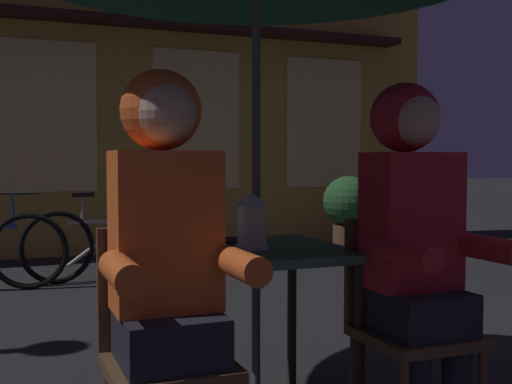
{
  "coord_description": "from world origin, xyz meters",
  "views": [
    {
      "loc": [
        -0.97,
        -2.42,
        1.1
      ],
      "look_at": [
        0.0,
        0.0,
        0.97
      ],
      "focal_mm": 44.44,
      "sensor_mm": 36.0,
      "label": 1
    }
  ],
  "objects_px": {
    "bicycle_third": "(113,242)",
    "book": "(220,242)",
    "chair_left": "(164,343)",
    "lantern": "(251,219)",
    "potted_plant": "(348,208)",
    "person_left_hooded": "(167,239)",
    "chair_right": "(405,317)",
    "cafe_table": "(256,272)",
    "person_right_hooded": "(415,227)"
  },
  "relations": [
    {
      "from": "book",
      "to": "lantern",
      "type": "bearing_deg",
      "value": -66.98
    },
    {
      "from": "chair_left",
      "to": "chair_right",
      "type": "distance_m",
      "value": 0.96
    },
    {
      "from": "book",
      "to": "potted_plant",
      "type": "relative_size",
      "value": 0.22
    },
    {
      "from": "person_right_hooded",
      "to": "bicycle_third",
      "type": "distance_m",
      "value": 3.97
    },
    {
      "from": "potted_plant",
      "to": "book",
      "type": "bearing_deg",
      "value": -126.36
    },
    {
      "from": "cafe_table",
      "to": "bicycle_third",
      "type": "height_order",
      "value": "bicycle_third"
    },
    {
      "from": "cafe_table",
      "to": "lantern",
      "type": "xyz_separation_m",
      "value": [
        -0.04,
        -0.05,
        0.22
      ]
    },
    {
      "from": "chair_right",
      "to": "person_left_hooded",
      "type": "xyz_separation_m",
      "value": [
        -0.96,
        -0.06,
        0.36
      ]
    },
    {
      "from": "chair_right",
      "to": "bicycle_third",
      "type": "bearing_deg",
      "value": 97.53
    },
    {
      "from": "cafe_table",
      "to": "potted_plant",
      "type": "relative_size",
      "value": 0.8
    },
    {
      "from": "cafe_table",
      "to": "potted_plant",
      "type": "distance_m",
      "value": 5.02
    },
    {
      "from": "person_left_hooded",
      "to": "book",
      "type": "relative_size",
      "value": 7.0
    },
    {
      "from": "bicycle_third",
      "to": "potted_plant",
      "type": "bearing_deg",
      "value": 12.88
    },
    {
      "from": "cafe_table",
      "to": "bicycle_third",
      "type": "bearing_deg",
      "value": 90.48
    },
    {
      "from": "cafe_table",
      "to": "bicycle_third",
      "type": "xyz_separation_m",
      "value": [
        -0.03,
        3.48,
        -0.29
      ]
    },
    {
      "from": "cafe_table",
      "to": "bicycle_third",
      "type": "relative_size",
      "value": 0.44
    },
    {
      "from": "lantern",
      "to": "chair_left",
      "type": "relative_size",
      "value": 0.27
    },
    {
      "from": "person_left_hooded",
      "to": "person_right_hooded",
      "type": "bearing_deg",
      "value": 0.0
    },
    {
      "from": "bicycle_third",
      "to": "lantern",
      "type": "bearing_deg",
      "value": -90.18
    },
    {
      "from": "chair_left",
      "to": "person_left_hooded",
      "type": "bearing_deg",
      "value": -90.0
    },
    {
      "from": "chair_left",
      "to": "book",
      "type": "bearing_deg",
      "value": 53.53
    },
    {
      "from": "lantern",
      "to": "chair_right",
      "type": "xyz_separation_m",
      "value": [
        0.52,
        -0.32,
        -0.37
      ]
    },
    {
      "from": "chair_left",
      "to": "person_left_hooded",
      "type": "distance_m",
      "value": 0.36
    },
    {
      "from": "chair_left",
      "to": "potted_plant",
      "type": "bearing_deg",
      "value": 53.63
    },
    {
      "from": "lantern",
      "to": "chair_right",
      "type": "bearing_deg",
      "value": -31.78
    },
    {
      "from": "potted_plant",
      "to": "chair_right",
      "type": "bearing_deg",
      "value": -117.63
    },
    {
      "from": "book",
      "to": "person_right_hooded",
      "type": "bearing_deg",
      "value": -43.87
    },
    {
      "from": "chair_left",
      "to": "person_right_hooded",
      "type": "height_order",
      "value": "person_right_hooded"
    },
    {
      "from": "bicycle_third",
      "to": "book",
      "type": "xyz_separation_m",
      "value": [
        -0.09,
        -3.36,
        0.41
      ]
    },
    {
      "from": "lantern",
      "to": "potted_plant",
      "type": "height_order",
      "value": "lantern"
    },
    {
      "from": "lantern",
      "to": "person_left_hooded",
      "type": "distance_m",
      "value": 0.58
    },
    {
      "from": "person_left_hooded",
      "to": "potted_plant",
      "type": "xyz_separation_m",
      "value": [
        3.32,
        4.56,
        -0.3
      ]
    },
    {
      "from": "book",
      "to": "chair_left",
      "type": "bearing_deg",
      "value": -127.73
    },
    {
      "from": "person_right_hooded",
      "to": "potted_plant",
      "type": "bearing_deg",
      "value": 62.66
    },
    {
      "from": "lantern",
      "to": "person_left_hooded",
      "type": "xyz_separation_m",
      "value": [
        -0.44,
        -0.38,
        -0.01
      ]
    },
    {
      "from": "person_right_hooded",
      "to": "potted_plant",
      "type": "distance_m",
      "value": 5.15
    },
    {
      "from": "chair_right",
      "to": "person_right_hooded",
      "type": "height_order",
      "value": "person_right_hooded"
    },
    {
      "from": "chair_right",
      "to": "book",
      "type": "height_order",
      "value": "chair_right"
    },
    {
      "from": "lantern",
      "to": "person_right_hooded",
      "type": "relative_size",
      "value": 0.17
    },
    {
      "from": "cafe_table",
      "to": "lantern",
      "type": "height_order",
      "value": "lantern"
    },
    {
      "from": "potted_plant",
      "to": "bicycle_third",
      "type": "bearing_deg",
      "value": -167.12
    },
    {
      "from": "person_left_hooded",
      "to": "chair_left",
      "type": "bearing_deg",
      "value": 90.0
    },
    {
      "from": "lantern",
      "to": "person_left_hooded",
      "type": "height_order",
      "value": "person_left_hooded"
    },
    {
      "from": "chair_left",
      "to": "person_right_hooded",
      "type": "bearing_deg",
      "value": -3.39
    },
    {
      "from": "person_left_hooded",
      "to": "person_right_hooded",
      "type": "xyz_separation_m",
      "value": [
        0.96,
        0.0,
        0.0
      ]
    },
    {
      "from": "lantern",
      "to": "potted_plant",
      "type": "bearing_deg",
      "value": 55.47
    },
    {
      "from": "potted_plant",
      "to": "lantern",
      "type": "bearing_deg",
      "value": -124.53
    },
    {
      "from": "person_left_hooded",
      "to": "book",
      "type": "bearing_deg",
      "value": 56.47
    },
    {
      "from": "person_left_hooded",
      "to": "book",
      "type": "distance_m",
      "value": 0.67
    },
    {
      "from": "person_right_hooded",
      "to": "book",
      "type": "relative_size",
      "value": 7.0
    }
  ]
}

